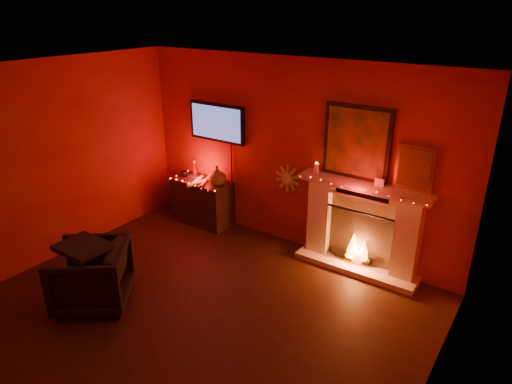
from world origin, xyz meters
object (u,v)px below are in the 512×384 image
fireplace (362,218)px  tv (217,123)px  armchair (91,276)px  sunburst_clock (288,178)px  console_table (203,199)px

fireplace → tv: size_ratio=1.76×
tv → armchair: bearing=-86.2°
fireplace → armchair: (-2.27, -2.55, -0.35)m
tv → sunburst_clock: (1.25, 0.03, -0.65)m
tv → armchair: size_ratio=1.49×
console_table → armchair: 2.45m
fireplace → tv: 2.61m
fireplace → console_table: fireplace is taller
tv → sunburst_clock: tv is taller
tv → console_table: size_ratio=1.21×
sunburst_clock → armchair: sunburst_clock is taller
sunburst_clock → console_table: size_ratio=0.39×
tv → console_table: bearing=-132.8°
fireplace → armchair: 3.43m
fireplace → sunburst_clock: fireplace is taller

